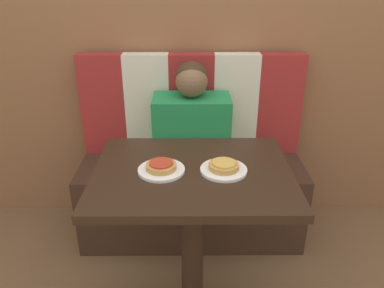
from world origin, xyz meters
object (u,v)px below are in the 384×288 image
(person, at_px, (192,122))
(plate_right, at_px, (224,170))
(pizza_left, at_px, (161,166))
(plate_left, at_px, (161,170))
(pizza_right, at_px, (224,166))

(person, xyz_separation_m, plate_right, (0.13, -0.61, 0.03))
(person, xyz_separation_m, pizza_left, (-0.13, -0.61, 0.05))
(plate_left, height_order, plate_right, same)
(person, bearing_deg, plate_right, -78.43)
(person, height_order, pizza_left, person)
(pizza_left, relative_size, pizza_right, 1.00)
(plate_right, bearing_deg, pizza_right, 90.00)
(pizza_left, height_order, pizza_right, same)
(plate_left, xyz_separation_m, pizza_right, (0.25, 0.00, 0.02))
(person, xyz_separation_m, plate_left, (-0.13, -0.61, 0.03))
(plate_left, xyz_separation_m, pizza_left, (0.00, 0.00, 0.02))
(pizza_left, distance_m, pizza_right, 0.25)
(pizza_left, bearing_deg, person, 78.43)
(person, relative_size, plate_left, 3.14)
(plate_left, height_order, pizza_left, pizza_left)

